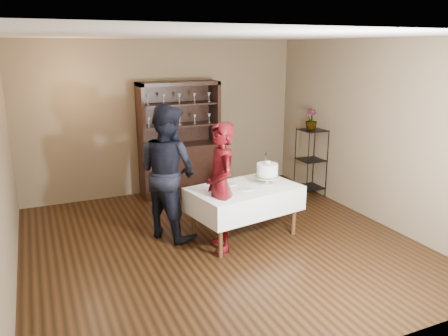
{
  "coord_description": "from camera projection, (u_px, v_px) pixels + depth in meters",
  "views": [
    {
      "loc": [
        -2.13,
        -5.0,
        2.56
      ],
      "look_at": [
        0.12,
        0.1,
        1.02
      ],
      "focal_mm": 35.0,
      "sensor_mm": 36.0,
      "label": 1
    }
  ],
  "objects": [
    {
      "name": "man",
      "position": [
        168.0,
        172.0,
        5.95
      ],
      "size": [
        1.06,
        1.13,
        1.85
      ],
      "primitive_type": "imported",
      "rotation": [
        0.0,
        0.0,
        2.1
      ],
      "color": "black",
      "rests_on": "floor"
    },
    {
      "name": "plate_near",
      "position": [
        246.0,
        189.0,
        5.83
      ],
      "size": [
        0.2,
        0.2,
        0.01
      ],
      "primitive_type": "cylinder",
      "rotation": [
        0.0,
        0.0,
        -0.12
      ],
      "color": "silver",
      "rests_on": "cake_table"
    },
    {
      "name": "plate_far",
      "position": [
        231.0,
        184.0,
        6.04
      ],
      "size": [
        0.2,
        0.2,
        0.01
      ],
      "primitive_type": "cylinder",
      "rotation": [
        0.0,
        0.0,
        -0.32
      ],
      "color": "silver",
      "rests_on": "cake_table"
    },
    {
      "name": "china_hutch",
      "position": [
        180.0,
        157.0,
        7.81
      ],
      "size": [
        1.4,
        0.48,
        2.0
      ],
      "color": "black",
      "rests_on": "floor"
    },
    {
      "name": "floor",
      "position": [
        219.0,
        243.0,
        5.92
      ],
      "size": [
        5.0,
        5.0,
        0.0
      ],
      "primitive_type": "plane",
      "color": "black",
      "rests_on": "ground"
    },
    {
      "name": "back_wall",
      "position": [
        164.0,
        118.0,
        7.76
      ],
      "size": [
        5.0,
        0.02,
        2.7
      ],
      "primitive_type": "cube",
      "color": "brown",
      "rests_on": "floor"
    },
    {
      "name": "woman",
      "position": [
        221.0,
        187.0,
        5.56
      ],
      "size": [
        0.45,
        0.64,
        1.68
      ],
      "primitive_type": "imported",
      "rotation": [
        0.0,
        0.0,
        -1.66
      ],
      "color": "#3B0511",
      "rests_on": "floor"
    },
    {
      "name": "ceiling",
      "position": [
        218.0,
        35.0,
        5.2
      ],
      "size": [
        5.0,
        5.0,
        0.0
      ],
      "primitive_type": "plane",
      "rotation": [
        3.14,
        0.0,
        0.0
      ],
      "color": "white",
      "rests_on": "back_wall"
    },
    {
      "name": "cake",
      "position": [
        267.0,
        171.0,
        6.04
      ],
      "size": [
        0.39,
        0.39,
        0.45
      ],
      "rotation": [
        0.0,
        0.0,
        0.41
      ],
      "color": "silver",
      "rests_on": "cake_table"
    },
    {
      "name": "wall_right",
      "position": [
        372.0,
        131.0,
        6.53
      ],
      "size": [
        0.02,
        5.0,
        2.7
      ],
      "primitive_type": "cube",
      "color": "brown",
      "rests_on": "floor"
    },
    {
      "name": "cake_table",
      "position": [
        244.0,
        199.0,
        5.98
      ],
      "size": [
        1.59,
        1.14,
        0.73
      ],
      "rotation": [
        0.0,
        0.0,
        0.18
      ],
      "color": "white",
      "rests_on": "floor"
    },
    {
      "name": "wall_left",
      "position": [
        1.0,
        167.0,
        4.59
      ],
      "size": [
        0.02,
        5.0,
        2.7
      ],
      "primitive_type": "cube",
      "color": "brown",
      "rests_on": "floor"
    },
    {
      "name": "plant_etagere",
      "position": [
        311.0,
        160.0,
        7.69
      ],
      "size": [
        0.42,
        0.42,
        1.2
      ],
      "color": "black",
      "rests_on": "floor"
    },
    {
      "name": "potted_plant",
      "position": [
        311.0,
        119.0,
        7.48
      ],
      "size": [
        0.21,
        0.21,
        0.36
      ],
      "primitive_type": "imported",
      "rotation": [
        0.0,
        0.0,
        0.02
      ],
      "color": "#466B33",
      "rests_on": "plant_etagere"
    }
  ]
}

